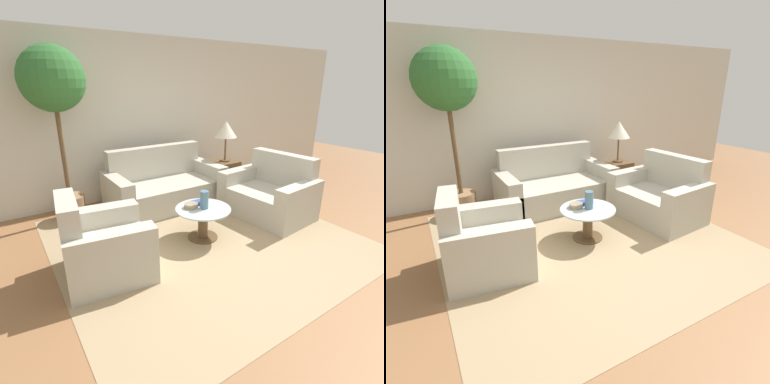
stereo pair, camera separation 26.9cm
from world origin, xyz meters
The scene contains 13 objects.
ground_plane centered at (0.00, 0.00, 0.00)m, with size 14.00×14.00×0.00m, color #8E603D.
wall_back centered at (0.00, 2.69, 1.30)m, with size 10.00×0.06×2.60m.
rug centered at (-0.04, 0.68, 0.00)m, with size 3.50×3.38×0.01m.
sofa_main centered at (0.09, 1.96, 0.29)m, with size 1.80×0.90×0.92m.
armchair centered at (-1.35, 0.63, 0.29)m, with size 0.94×0.95×0.88m.
loveseat centered at (1.24, 0.74, 0.29)m, with size 0.97×1.32×0.90m.
coffee_table centered at (-0.04, 0.68, 0.27)m, with size 0.69×0.69×0.41m.
side_table centered at (1.31, 1.90, 0.28)m, with size 0.42×0.42×0.57m.
table_lamp centered at (1.31, 1.90, 1.11)m, with size 0.38×0.38×0.70m.
potted_plant centered at (-1.29, 2.21, 1.75)m, with size 0.82×0.82×2.33m.
vase centered at (-0.03, 0.68, 0.52)m, with size 0.10×0.10×0.23m.
bowl centered at (-0.15, 0.78, 0.44)m, with size 0.17×0.17×0.06m.
book_stack centered at (-0.01, 0.82, 0.44)m, with size 0.21×0.12×0.05m.
Camera 2 is at (-1.82, -2.23, 1.88)m, focal length 28.00 mm.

